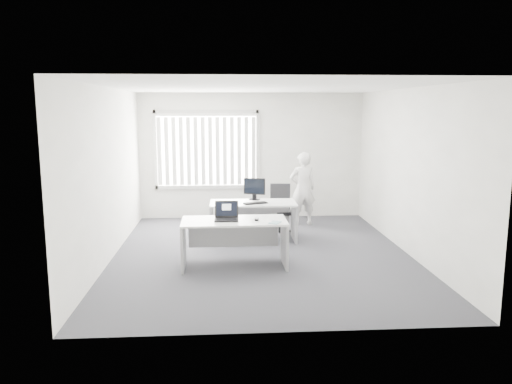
{
  "coord_description": "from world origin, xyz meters",
  "views": [
    {
      "loc": [
        -0.64,
        -8.18,
        2.47
      ],
      "look_at": [
        -0.09,
        0.15,
        1.06
      ],
      "focal_mm": 35.0,
      "sensor_mm": 36.0,
      "label": 1
    }
  ],
  "objects": [
    {
      "name": "wall_left",
      "position": [
        -2.5,
        0.0,
        1.4
      ],
      "size": [
        0.02,
        6.0,
        2.8
      ],
      "primitive_type": "cube",
      "color": "white",
      "rests_on": "ground"
    },
    {
      "name": "monitor",
      "position": [
        -0.05,
        1.19,
        0.94
      ],
      "size": [
        0.44,
        0.25,
        0.42
      ],
      "primitive_type": null,
      "rotation": [
        0.0,
        0.0,
        -0.32
      ],
      "color": "black",
      "rests_on": "desk_far"
    },
    {
      "name": "booklet",
      "position": [
        0.13,
        -0.83,
        0.75
      ],
      "size": [
        0.22,
        0.24,
        0.01
      ],
      "primitive_type": "cube",
      "rotation": [
        0.0,
        0.0,
        -0.5
      ],
      "color": "white",
      "rests_on": "desk_near"
    },
    {
      "name": "keyboard",
      "position": [
        -0.06,
        0.8,
        0.74
      ],
      "size": [
        0.46,
        0.28,
        0.02
      ],
      "primitive_type": "cube",
      "rotation": [
        0.0,
        0.0,
        0.32
      ],
      "color": "black",
      "rests_on": "desk_far"
    },
    {
      "name": "wall_right",
      "position": [
        2.5,
        0.0,
        1.4
      ],
      "size": [
        0.02,
        6.0,
        2.8
      ],
      "primitive_type": "cube",
      "color": "white",
      "rests_on": "ground"
    },
    {
      "name": "wall_front",
      "position": [
        0.0,
        -3.0,
        1.4
      ],
      "size": [
        5.0,
        0.02,
        2.8
      ],
      "primitive_type": "cube",
      "color": "white",
      "rests_on": "ground"
    },
    {
      "name": "wall_back",
      "position": [
        0.0,
        3.0,
        1.4
      ],
      "size": [
        5.0,
        0.02,
        2.8
      ],
      "primitive_type": "cube",
      "color": "white",
      "rests_on": "ground"
    },
    {
      "name": "blinds",
      "position": [
        -1.0,
        2.9,
        1.52
      ],
      "size": [
        2.2,
        0.1,
        1.5
      ],
      "primitive_type": null,
      "color": "white",
      "rests_on": "wall_back"
    },
    {
      "name": "desk_far",
      "position": [
        -0.09,
        0.95,
        0.53
      ],
      "size": [
        1.61,
        0.77,
        0.73
      ],
      "rotation": [
        0.0,
        0.0,
        -0.01
      ],
      "color": "silver",
      "rests_on": "ground"
    },
    {
      "name": "paper_sheet",
      "position": [
        -0.07,
        -0.67,
        0.74
      ],
      "size": [
        0.33,
        0.24,
        0.0
      ],
      "primitive_type": "cube",
      "rotation": [
        0.0,
        0.0,
        -0.03
      ],
      "color": "white",
      "rests_on": "desk_near"
    },
    {
      "name": "mouse",
      "position": [
        -0.13,
        -0.65,
        0.77
      ],
      "size": [
        0.07,
        0.11,
        0.04
      ],
      "primitive_type": null,
      "rotation": [
        0.0,
        0.0,
        -0.09
      ],
      "color": "#B6B6B8",
      "rests_on": "paper_sheet"
    },
    {
      "name": "laptop",
      "position": [
        -0.6,
        -0.63,
        0.89
      ],
      "size": [
        0.38,
        0.34,
        0.28
      ],
      "primitive_type": null,
      "rotation": [
        0.0,
        0.0,
        -0.03
      ],
      "color": "black",
      "rests_on": "desk_near"
    },
    {
      "name": "desk_near",
      "position": [
        -0.48,
        -0.6,
        0.54
      ],
      "size": [
        1.64,
        0.78,
        0.74
      ],
      "rotation": [
        0.0,
        0.0,
        0.01
      ],
      "color": "silver",
      "rests_on": "ground"
    },
    {
      "name": "person",
      "position": [
        1.04,
        2.18,
        0.78
      ],
      "size": [
        0.61,
        0.45,
        1.55
      ],
      "primitive_type": "imported",
      "rotation": [
        0.0,
        0.0,
        3.28
      ],
      "color": "silver",
      "rests_on": "ground"
    },
    {
      "name": "ground",
      "position": [
        0.0,
        0.0,
        0.0
      ],
      "size": [
        6.0,
        6.0,
        0.0
      ],
      "primitive_type": "plane",
      "color": "#48484F",
      "rests_on": "ground"
    },
    {
      "name": "office_chair",
      "position": [
        0.49,
        1.53,
        0.3
      ],
      "size": [
        0.6,
        0.6,
        0.96
      ],
      "rotation": [
        0.0,
        0.0,
        -0.1
      ],
      "color": "black",
      "rests_on": "ground"
    },
    {
      "name": "window",
      "position": [
        -1.0,
        2.96,
        1.55
      ],
      "size": [
        2.32,
        0.06,
        1.76
      ],
      "primitive_type": "cube",
      "color": "#B8B8B3",
      "rests_on": "wall_back"
    },
    {
      "name": "ceiling",
      "position": [
        0.0,
        0.0,
        2.8
      ],
      "size": [
        5.0,
        6.0,
        0.02
      ],
      "primitive_type": "cube",
      "color": "white",
      "rests_on": "wall_back"
    }
  ]
}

